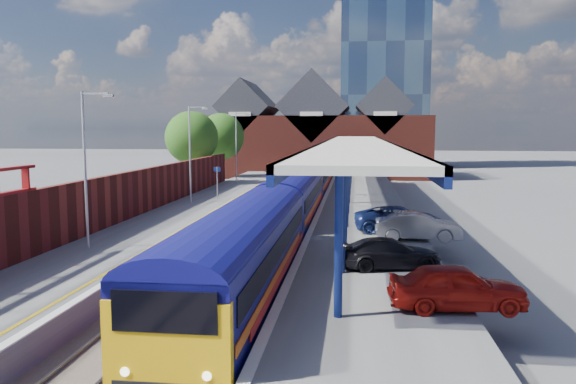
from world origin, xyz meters
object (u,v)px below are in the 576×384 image
Objects in this scene: platform_sign at (217,177)px; parked_car_dark at (390,253)px; parked_car_red at (457,287)px; train at (304,183)px; lamp_post_d at (237,142)px; parked_car_silver at (418,226)px; lamp_post_c at (192,148)px; lamp_post_b at (88,160)px; parked_car_blue at (400,219)px.

platform_sign is 0.63× the size of parked_car_dark.
parked_car_red is (13.50, -24.87, -1.00)m from platform_sign.
lamp_post_d reaches higher than train.
train is at bearing 23.11° from parked_car_silver.
lamp_post_c is 1.76× the size of parked_car_dark.
parked_car_dark is (13.17, -2.03, -3.41)m from lamp_post_b.
train is 9.41× the size of lamp_post_b.
platform_sign is at bearing 23.67° from parked_car_red.
parked_car_silver is at bearing -62.32° from lamp_post_d.
platform_sign is 28.31m from parked_car_red.
platform_sign is 19.71m from parked_car_silver.
lamp_post_c reaches higher than parked_car_blue.
train is 21.85m from lamp_post_b.
parked_car_blue is (14.18, -26.15, -3.33)m from lamp_post_d.
train is 16.35× the size of parked_car_red.
lamp_post_d is (0.00, 16.00, 0.00)m from lamp_post_c.
lamp_post_b reaches higher than parked_car_silver.
parked_car_red is at bearing -174.19° from parked_car_dark.
train reaches higher than parked_car_blue.
train reaches higher than parked_car_dark.
lamp_post_d is 2.80× the size of platform_sign.
parked_car_silver is at bearing -39.68° from lamp_post_c.
lamp_post_b is 15.70m from parked_car_blue.
platform_sign is at bearing 55.74° from lamp_post_c.
lamp_post_d reaches higher than parked_car_silver.
train is 9.41× the size of lamp_post_c.
platform_sign reaches higher than train.
lamp_post_c is at bearing 28.20° from parked_car_red.
train is at bearing 68.74° from lamp_post_b.
train is at bearing -56.37° from lamp_post_d.
lamp_post_d is 1.71× the size of parked_car_silver.
train is 26.36× the size of platform_sign.
train is at bearing -0.01° from parked_car_dark.
parked_car_blue is (-0.68, 12.72, -0.02)m from parked_car_red.
platform_sign reaches higher than parked_car_dark.
lamp_post_b is at bearing -111.26° from train.
parked_car_red is (7.01, -27.06, -0.43)m from train.
lamp_post_c is 22.58m from parked_car_dark.
parked_car_blue is at bearing -1.77° from parked_car_red.
lamp_post_b is 16.00m from lamp_post_c.
parked_car_dark is 0.83× the size of parked_car_blue.
lamp_post_c is 19.59m from parked_car_silver.
parked_car_blue is (14.18, 5.85, -3.33)m from lamp_post_b.
lamp_post_c is at bearing -151.93° from train.
train is 27.95m from parked_car_red.
parked_car_red is at bearing -69.07° from lamp_post_d.
lamp_post_d is at bearing 90.00° from lamp_post_c.
lamp_post_c is 1.47× the size of parked_car_blue.
lamp_post_d is at bearing 7.70° from parked_car_dark.
lamp_post_d is at bearing 90.00° from lamp_post_b.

